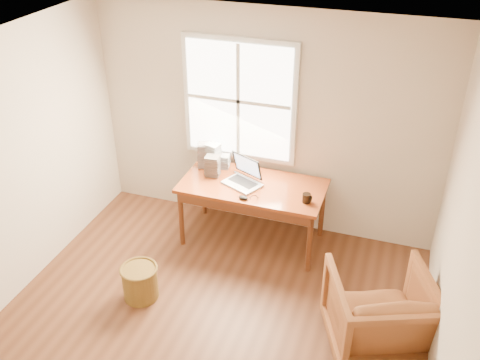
# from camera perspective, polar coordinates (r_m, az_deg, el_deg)

# --- Properties ---
(room_shell) EXTENTS (4.04, 4.54, 2.64)m
(room_shell) POSITION_cam_1_polar(r_m,az_deg,el_deg) (4.34, -5.35, -4.55)
(room_shell) COLOR brown
(room_shell) RESTS_ON ground
(desk) EXTENTS (1.60, 0.80, 0.04)m
(desk) POSITION_cam_1_polar(r_m,az_deg,el_deg) (5.94, 1.38, -0.65)
(desk) COLOR brown
(desk) RESTS_ON room_shell
(armchair) EXTENTS (1.12, 1.14, 0.80)m
(armchair) POSITION_cam_1_polar(r_m,az_deg,el_deg) (5.00, 14.64, -13.63)
(armchair) COLOR brown
(armchair) RESTS_ON room_shell
(wicker_stool) EXTENTS (0.47, 0.47, 0.35)m
(wicker_stool) POSITION_cam_1_polar(r_m,az_deg,el_deg) (5.57, -10.60, -10.71)
(wicker_stool) COLOR brown
(wicker_stool) RESTS_ON room_shell
(laptop) EXTENTS (0.55, 0.56, 0.31)m
(laptop) POSITION_cam_1_polar(r_m,az_deg,el_deg) (5.84, 0.23, 0.79)
(laptop) COLOR silver
(laptop) RESTS_ON desk
(mouse) EXTENTS (0.12, 0.08, 0.04)m
(mouse) POSITION_cam_1_polar(r_m,az_deg,el_deg) (5.66, 0.36, -1.90)
(mouse) COLOR black
(mouse) RESTS_ON desk
(coffee_mug) EXTENTS (0.11, 0.11, 0.10)m
(coffee_mug) POSITION_cam_1_polar(r_m,az_deg,el_deg) (5.64, 7.10, -1.93)
(coffee_mug) COLOR black
(coffee_mug) RESTS_ON desk
(cd_stack_a) EXTENTS (0.18, 0.17, 0.31)m
(cd_stack_a) POSITION_cam_1_polar(r_m,az_deg,el_deg) (6.19, -2.92, 2.60)
(cd_stack_a) COLOR silver
(cd_stack_a) RESTS_ON desk
(cd_stack_b) EXTENTS (0.17, 0.15, 0.24)m
(cd_stack_b) POSITION_cam_1_polar(r_m,az_deg,el_deg) (6.05, -2.97, 1.49)
(cd_stack_b) COLOR #222227
(cd_stack_b) RESTS_ON desk
(cd_stack_c) EXTENTS (0.16, 0.14, 0.30)m
(cd_stack_c) POSITION_cam_1_polar(r_m,az_deg,el_deg) (6.22, -3.86, 2.67)
(cd_stack_c) COLOR #9799A4
(cd_stack_c) RESTS_ON desk
(cd_stack_d) EXTENTS (0.14, 0.13, 0.16)m
(cd_stack_d) POSITION_cam_1_polar(r_m,az_deg,el_deg) (6.23, -1.72, 1.99)
(cd_stack_d) COLOR #B5BBC1
(cd_stack_d) RESTS_ON desk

